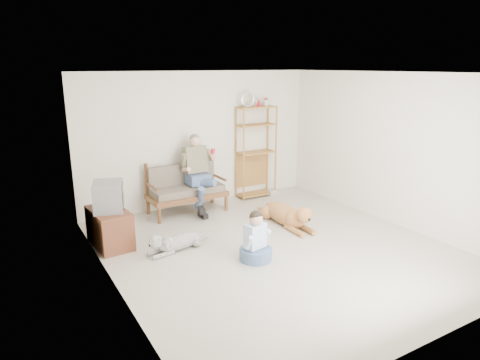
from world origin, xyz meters
TOP-DOWN VIEW (x-y plane):
  - floor at (0.00, 0.00)m, footprint 5.50×5.50m
  - ceiling at (0.00, 0.00)m, footprint 5.50×5.50m
  - wall_back at (0.00, 2.75)m, footprint 5.00×0.00m
  - wall_front at (0.00, -2.75)m, footprint 5.00×0.00m
  - wall_left at (-2.50, 0.00)m, footprint 0.00×5.50m
  - wall_right at (2.50, 0.00)m, footprint 0.00×5.50m
  - loveseat at (-0.50, 2.38)m, footprint 1.51×0.72m
  - man at (-0.30, 2.17)m, footprint 0.58×0.83m
  - etagere at (1.23, 2.55)m, footprint 0.88×0.38m
  - book_stack at (1.60, 2.43)m, footprint 0.21×0.17m
  - tv_stand at (-2.23, 1.46)m, footprint 0.57×0.94m
  - crt_tv at (-2.19, 1.45)m, footprint 0.58×0.65m
  - wall_outlet at (-1.25, 2.73)m, footprint 0.12×0.02m
  - golden_retriever at (0.77, 0.74)m, footprint 0.44×1.63m
  - shaggy_dog at (-1.41, 0.75)m, footprint 1.15×0.42m
  - terrier at (0.75, 1.16)m, footprint 0.41×0.51m
  - child at (-0.49, -0.15)m, footprint 0.48×0.48m

SIDE VIEW (x-z plane):
  - floor at x=0.00m, z-range 0.00..0.00m
  - book_stack at x=1.60m, z-range 0.00..0.12m
  - terrier at x=0.75m, z-range -0.02..0.21m
  - shaggy_dog at x=-1.41m, z-range -0.03..0.31m
  - golden_retriever at x=0.77m, z-range -0.05..0.45m
  - child at x=-0.49m, z-range -0.11..0.66m
  - wall_outlet at x=-1.25m, z-range 0.26..0.34m
  - tv_stand at x=-2.23m, z-range 0.00..0.60m
  - loveseat at x=-0.50m, z-range 0.01..0.96m
  - man at x=-0.30m, z-range 0.03..1.37m
  - crt_tv at x=-2.19m, z-range 0.60..1.05m
  - etagere at x=1.23m, z-range -0.13..2.15m
  - wall_left at x=-2.50m, z-range -1.40..4.10m
  - wall_right at x=2.50m, z-range -1.40..4.10m
  - wall_back at x=0.00m, z-range -1.15..3.85m
  - wall_front at x=0.00m, z-range -1.15..3.85m
  - ceiling at x=0.00m, z-range 2.70..2.70m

